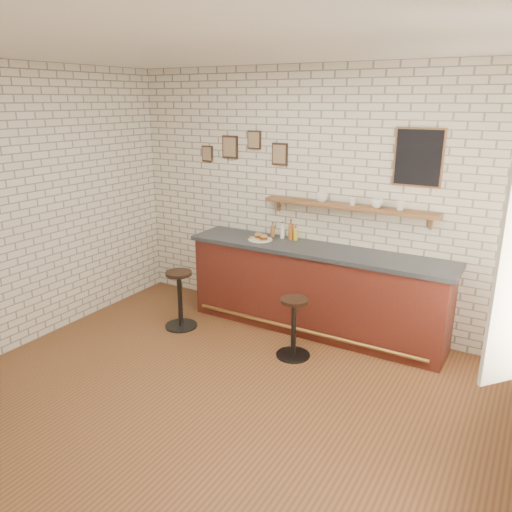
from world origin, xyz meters
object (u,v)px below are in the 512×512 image
Objects in this scene: ciabatta_sandwich at (261,236)px; shelf_cup_b at (353,202)px; sandwich_plate at (260,240)px; shelf_cup_d at (400,206)px; bitters_bottle_brown at (273,231)px; condiment_bottle_yellow at (296,235)px; bar_stool_right at (294,326)px; bar_stool_left at (180,298)px; bitters_bottle_amber at (291,231)px; shelf_cup_a at (322,198)px; bar_counter at (315,290)px; shelf_cup_c at (377,203)px; bitters_bottle_white at (282,232)px.

shelf_cup_b reaches higher than ciabatta_sandwich.
shelf_cup_d is at bearing 8.37° from sandwich_plate.
bitters_bottle_brown reaches higher than condiment_bottle_yellow.
sandwich_plate reaches higher than bar_stool_right.
bar_stool_left is at bearing -129.44° from bitters_bottle_brown.
bitters_bottle_amber is 1.88× the size of shelf_cup_a.
shelf_cup_b is at bearing 32.13° from bar_counter.
bar_stool_right is (0.49, -0.87, -0.76)m from bitters_bottle_amber.
shelf_cup_a reaches higher than ciabatta_sandwich.
bitters_bottle_brown is (0.05, 0.20, 0.07)m from sandwich_plate.
shelf_cup_d is at bearing -43.59° from shelf_cup_a.
condiment_bottle_yellow is 1.21m from bar_stool_right.
bar_stool_right is (0.78, -0.67, -0.70)m from ciabatta_sandwich.
sandwich_plate is 1.67m from shelf_cup_d.
bitters_bottle_amber is at bearing 180.00° from condiment_bottle_yellow.
shelf_cup_d is (0.25, 0.00, -0.00)m from shelf_cup_c.
shelf_cup_a reaches higher than condiment_bottle_yellow.
shelf_cup_c reaches higher than bitters_bottle_white.
sandwich_plate is (-0.72, -0.03, 0.51)m from bar_counter.
bar_counter is at bearing 2.33° from sandwich_plate.
bar_counter is at bearing 27.50° from bar_stool_left.
bar_stool_right is at bearing -60.85° from bitters_bottle_amber.
bar_counter is at bearing 132.55° from shelf_cup_c.
shelf_cup_a is (1.37, 0.94, 1.18)m from bar_stool_left.
bar_stool_left is 1.49m from bar_stool_right.
bar_stool_left is (-0.69, -0.71, -0.64)m from sandwich_plate.
bitters_bottle_white is at bearing 0.00° from bitters_bottle_brown.
shelf_cup_d is at bearing 49.31° from bar_stool_right.
bar_counter is 0.75m from bitters_bottle_amber.
sandwich_plate is at bearing -165.82° from shelf_cup_d.
shelf_cup_d is (2.26, 0.94, 1.18)m from bar_stool_left.
shelf_cup_d is at bearing 0.97° from bitters_bottle_brown.
shelf_cup_b is 0.71× the size of shelf_cup_c.
shelf_cup_d reaches higher than bar_stool_left.
shelf_cup_b reaches higher than bitters_bottle_white.
shelf_cup_b is at bearing 1.99° from bitters_bottle_amber.
bitters_bottle_amber is 2.34× the size of shelf_cup_d.
shelf_cup_d reaches higher than bar_counter.
sandwich_plate is 0.29m from bitters_bottle_white.
ciabatta_sandwich is 1.25m from bar_stool_right.
shelf_cup_b is at bearing 2.18° from condiment_bottle_yellow.
shelf_cup_d reaches higher than condiment_bottle_yellow.
condiment_bottle_yellow is (-0.35, 0.18, 0.57)m from bar_counter.
shelf_cup_b is at bearing 1.73° from bitters_bottle_white.
bitters_bottle_white is 0.18m from condiment_bottle_yellow.
shelf_cup_d is (1.37, 0.03, 0.46)m from bitters_bottle_white.
shelf_cup_c is 1.23× the size of shelf_cup_d.
ciabatta_sandwich is at bearing 139.37° from bar_stool_right.
ciabatta_sandwich is 1.65m from shelf_cup_d.
bitters_bottle_amber reaches higher than bar_stool_right.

